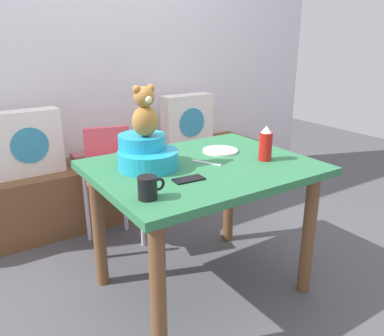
{
  "coord_description": "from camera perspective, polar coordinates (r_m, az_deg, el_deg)",
  "views": [
    {
      "loc": [
        -1.1,
        -1.56,
        1.38
      ],
      "look_at": [
        0.0,
        0.1,
        0.69
      ],
      "focal_mm": 36.54,
      "sensor_mm": 36.0,
      "label": 1
    }
  ],
  "objects": [
    {
      "name": "ketchup_bottle",
      "position": [
        2.09,
        10.68,
        3.42
      ],
      "size": [
        0.07,
        0.07,
        0.18
      ],
      "color": "red",
      "rests_on": "dining_table"
    },
    {
      "name": "cell_phone",
      "position": [
        1.79,
        -0.49,
        -1.66
      ],
      "size": [
        0.15,
        0.08,
        0.01
      ],
      "primitive_type": "cube",
      "rotation": [
        0.0,
        0.0,
        1.5
      ],
      "color": "black",
      "rests_on": "dining_table"
    },
    {
      "name": "teddy_bear",
      "position": [
        1.91,
        -6.92,
        8.06
      ],
      "size": [
        0.13,
        0.12,
        0.25
      ],
      "color": "#AB7436",
      "rests_on": "infant_seat_teal"
    },
    {
      "name": "table_fork",
      "position": [
        2.02,
        2.07,
        0.76
      ],
      "size": [
        0.09,
        0.16,
        0.01
      ],
      "primitive_type": "cube",
      "rotation": [
        0.0,
        0.0,
        0.49
      ],
      "color": "silver",
      "rests_on": "dining_table"
    },
    {
      "name": "dining_table",
      "position": [
        2.05,
        1.54,
        -2.55
      ],
      "size": [
        1.1,
        0.87,
        0.74
      ],
      "color": "#2D7247",
      "rests_on": "ground_plane"
    },
    {
      "name": "ground_plane",
      "position": [
        2.35,
        1.4,
        -16.79
      ],
      "size": [
        8.0,
        8.0,
        0.0
      ],
      "primitive_type": "plane",
      "color": "#4C4C51"
    },
    {
      "name": "dinner_plate_near",
      "position": [
        2.23,
        4.13,
        2.53
      ],
      "size": [
        0.2,
        0.2,
        0.01
      ],
      "primitive_type": "cylinder",
      "color": "white",
      "rests_on": "dining_table"
    },
    {
      "name": "back_wall",
      "position": [
        3.21,
        -14.04,
        17.12
      ],
      "size": [
        4.4,
        0.1,
        2.6
      ],
      "primitive_type": "cube",
      "color": "silver",
      "rests_on": "ground_plane"
    },
    {
      "name": "infant_seat_teal",
      "position": [
        1.96,
        -6.69,
        2.13
      ],
      "size": [
        0.3,
        0.33,
        0.16
      ],
      "color": "#209DC5",
      "rests_on": "dining_table"
    },
    {
      "name": "highchair",
      "position": [
        2.62,
        -11.71,
        -0.47
      ],
      "size": [
        0.4,
        0.51,
        0.79
      ],
      "color": "#D84C59",
      "rests_on": "ground_plane"
    },
    {
      "name": "window_bench",
      "position": [
        3.17,
        -10.84,
        -2.53
      ],
      "size": [
        2.6,
        0.44,
        0.46
      ],
      "primitive_type": "cube",
      "color": "brown",
      "rests_on": "ground_plane"
    },
    {
      "name": "book_stack",
      "position": [
        3.01,
        -15.22,
        1.4
      ],
      "size": [
        0.2,
        0.14,
        0.08
      ],
      "primitive_type": "cube",
      "color": "#9D545B",
      "rests_on": "window_bench"
    },
    {
      "name": "pillow_floral_left",
      "position": [
        2.85,
        -22.87,
        3.37
      ],
      "size": [
        0.44,
        0.15,
        0.44
      ],
      "color": "white",
      "rests_on": "window_bench"
    },
    {
      "name": "pillow_floral_right",
      "position": [
        3.31,
        -0.68,
        6.88
      ],
      "size": [
        0.44,
        0.15,
        0.44
      ],
      "color": "white",
      "rests_on": "window_bench"
    },
    {
      "name": "coffee_mug",
      "position": [
        1.59,
        -6.42,
        -2.87
      ],
      "size": [
        0.12,
        0.08,
        0.09
      ],
      "color": "black",
      "rests_on": "dining_table"
    }
  ]
}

